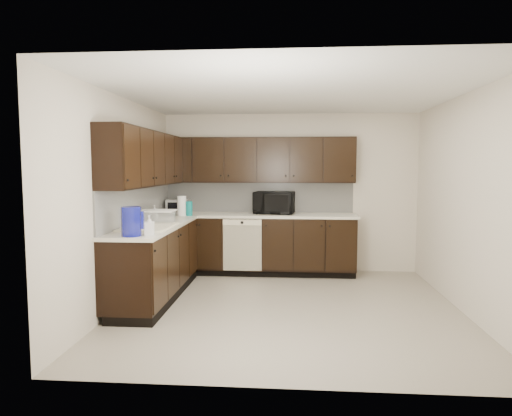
{
  "coord_description": "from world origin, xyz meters",
  "views": [
    {
      "loc": [
        0.03,
        -5.3,
        1.67
      ],
      "look_at": [
        -0.43,
        0.6,
        1.13
      ],
      "focal_mm": 32.0,
      "sensor_mm": 36.0,
      "label": 1
    }
  ],
  "objects_px": {
    "blue_pitcher": "(131,222)",
    "toaster_oven": "(178,206)",
    "microwave": "(274,203)",
    "sink": "(148,233)",
    "storage_bin": "(158,217)"
  },
  "relations": [
    {
      "from": "microwave",
      "to": "toaster_oven",
      "type": "bearing_deg",
      "value": -173.58
    },
    {
      "from": "toaster_oven",
      "to": "blue_pitcher",
      "type": "relative_size",
      "value": 1.1
    },
    {
      "from": "toaster_oven",
      "to": "sink",
      "type": "bearing_deg",
      "value": -85.11
    },
    {
      "from": "microwave",
      "to": "toaster_oven",
      "type": "distance_m",
      "value": 1.51
    },
    {
      "from": "toaster_oven",
      "to": "blue_pitcher",
      "type": "height_order",
      "value": "blue_pitcher"
    },
    {
      "from": "sink",
      "to": "toaster_oven",
      "type": "distance_m",
      "value": 1.77
    },
    {
      "from": "storage_bin",
      "to": "blue_pitcher",
      "type": "bearing_deg",
      "value": -87.98
    },
    {
      "from": "toaster_oven",
      "to": "storage_bin",
      "type": "bearing_deg",
      "value": -84.53
    },
    {
      "from": "sink",
      "to": "blue_pitcher",
      "type": "bearing_deg",
      "value": -86.93
    },
    {
      "from": "toaster_oven",
      "to": "microwave",
      "type": "bearing_deg",
      "value": 2.94
    },
    {
      "from": "toaster_oven",
      "to": "storage_bin",
      "type": "distance_m",
      "value": 1.35
    },
    {
      "from": "microwave",
      "to": "blue_pitcher",
      "type": "relative_size",
      "value": 1.98
    },
    {
      "from": "sink",
      "to": "microwave",
      "type": "height_order",
      "value": "microwave"
    },
    {
      "from": "sink",
      "to": "toaster_oven",
      "type": "xyz_separation_m",
      "value": [
        -0.07,
        1.76,
        0.17
      ]
    },
    {
      "from": "blue_pitcher",
      "to": "toaster_oven",
      "type": "bearing_deg",
      "value": 86.0
    }
  ]
}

